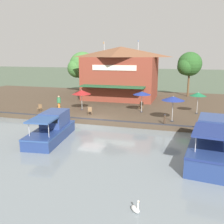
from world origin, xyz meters
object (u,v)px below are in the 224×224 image
at_px(cafe_chair_back_row_seat, 141,105).
at_px(tree_downstream_bank, 81,66).
at_px(motorboat_second_along, 54,128).
at_px(waterfront_restaurant, 121,73).
at_px(tree_upstream_bank, 189,65).
at_px(person_mid_patio, 59,101).
at_px(patio_umbrella_near_quay_edge, 173,98).
at_px(cafe_chair_far_corner_seat, 90,111).
at_px(patio_umbrella_back_row, 142,93).
at_px(swan, 136,209).
at_px(patio_umbrella_by_entrance, 82,92).
at_px(patio_umbrella_mid_patio_left, 198,94).
at_px(cafe_chair_under_first_umbrella, 40,108).
at_px(mooring_post, 165,119).
at_px(motorboat_fourth_along, 216,141).

distance_m(cafe_chair_back_row_seat, tree_downstream_bank, 17.72).
xyz_separation_m(cafe_chair_back_row_seat, motorboat_second_along, (10.94, -5.63, -0.20)).
xyz_separation_m(waterfront_restaurant, tree_upstream_bank, (-4.57, 9.58, 1.08)).
height_order(person_mid_patio, tree_downstream_bank, tree_downstream_bank).
distance_m(patio_umbrella_near_quay_edge, cafe_chair_far_corner_seat, 8.95).
xyz_separation_m(patio_umbrella_back_row, swan, (17.75, 2.83, -2.56)).
distance_m(person_mid_patio, motorboat_second_along, 9.03).
bearing_deg(tree_downstream_bank, cafe_chair_back_row_seat, 47.52).
bearing_deg(patio_umbrella_by_entrance, tree_upstream_bank, 139.10).
height_order(patio_umbrella_back_row, person_mid_patio, patio_umbrella_back_row).
bearing_deg(cafe_chair_far_corner_seat, motorboat_second_along, -6.84).
xyz_separation_m(patio_umbrella_mid_patio_left, motorboat_second_along, (10.37, -11.98, -1.90)).
distance_m(cafe_chair_back_row_seat, cafe_chair_under_first_umbrella, 11.93).
height_order(mooring_post, tree_upstream_bank, tree_upstream_bank).
bearing_deg(tree_upstream_bank, patio_umbrella_mid_patio_left, 5.33).
xyz_separation_m(patio_umbrella_mid_patio_left, cafe_chair_under_first_umbrella, (4.08, -17.33, -1.69)).
relative_size(waterfront_restaurant, cafe_chair_under_first_umbrella, 12.55).
bearing_deg(waterfront_restaurant, swan, 15.97).
height_order(patio_umbrella_mid_patio_left, mooring_post, patio_umbrella_mid_patio_left).
relative_size(motorboat_second_along, motorboat_fourth_along, 0.77).
bearing_deg(mooring_post, patio_umbrella_back_row, -146.48).
distance_m(cafe_chair_under_first_umbrella, mooring_post, 14.33).
bearing_deg(patio_umbrella_back_row, tree_upstream_bank, 159.20).
xyz_separation_m(patio_umbrella_near_quay_edge, person_mid_patio, (-2.02, -13.39, -1.28)).
distance_m(patio_umbrella_by_entrance, swan, 19.75).
xyz_separation_m(person_mid_patio, mooring_post, (3.29, 12.77, -0.54)).
distance_m(cafe_chair_under_first_umbrella, motorboat_second_along, 8.26).
height_order(patio_umbrella_back_row, cafe_chair_far_corner_seat, patio_umbrella_back_row).
xyz_separation_m(cafe_chair_far_corner_seat, tree_upstream_bank, (-15.85, 10.09, 4.44)).
bearing_deg(patio_umbrella_back_row, patio_umbrella_mid_patio_left, 99.89).
bearing_deg(person_mid_patio, cafe_chair_far_corner_seat, 69.99).
relative_size(motorboat_second_along, tree_upstream_bank, 1.06).
bearing_deg(motorboat_fourth_along, patio_umbrella_by_entrance, -121.54).
height_order(motorboat_fourth_along, swan, motorboat_fourth_along).
distance_m(cafe_chair_far_corner_seat, motorboat_second_along, 6.49).
xyz_separation_m(motorboat_second_along, swan, (8.43, 8.77, -0.64)).
bearing_deg(patio_umbrella_back_row, mooring_post, 33.52).
distance_m(patio_umbrella_mid_patio_left, cafe_chair_far_corner_seat, 12.00).
xyz_separation_m(patio_umbrella_back_row, person_mid_patio, (1.19, -9.80, -1.17)).
bearing_deg(cafe_chair_back_row_seat, motorboat_second_along, -27.23).
height_order(waterfront_restaurant, tree_downstream_bank, waterfront_restaurant).
xyz_separation_m(patio_umbrella_back_row, cafe_chair_back_row_seat, (-1.63, -0.31, -1.71)).
bearing_deg(mooring_post, waterfront_restaurant, -149.40).
bearing_deg(cafe_chair_far_corner_seat, tree_downstream_bank, -154.04).
xyz_separation_m(cafe_chair_under_first_umbrella, motorboat_fourth_along, (6.34, 18.26, -0.08)).
xyz_separation_m(mooring_post, swan, (13.27, -0.13, -0.85)).
height_order(waterfront_restaurant, person_mid_patio, waterfront_restaurant).
bearing_deg(mooring_post, tree_upstream_bank, 173.59).
relative_size(patio_umbrella_back_row, cafe_chair_far_corner_seat, 2.84).
xyz_separation_m(cafe_chair_back_row_seat, swan, (19.37, 3.14, -0.85)).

